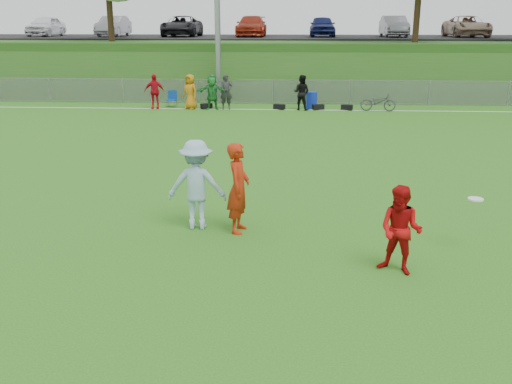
# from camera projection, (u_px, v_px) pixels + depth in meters

# --- Properties ---
(ground) EXTENTS (120.00, 120.00, 0.00)m
(ground) POSITION_uv_depth(u_px,v_px,m) (240.00, 251.00, 10.88)
(ground) COLOR #276314
(ground) RESTS_ON ground
(sideline_far) EXTENTS (60.00, 0.10, 0.01)m
(sideline_far) POSITION_uv_depth(u_px,v_px,m) (272.00, 110.00, 28.08)
(sideline_far) COLOR white
(sideline_far) RESTS_ON ground
(fence) EXTENTS (58.00, 0.06, 1.30)m
(fence) POSITION_uv_depth(u_px,v_px,m) (274.00, 92.00, 29.81)
(fence) COLOR gray
(fence) RESTS_ON ground
(berm) EXTENTS (120.00, 18.00, 3.00)m
(berm) POSITION_uv_depth(u_px,v_px,m) (279.00, 61.00, 40.07)
(berm) COLOR #1E5117
(berm) RESTS_ON ground
(parking_lot) EXTENTS (120.00, 12.00, 0.10)m
(parking_lot) POSITION_uv_depth(u_px,v_px,m) (280.00, 37.00, 41.54)
(parking_lot) COLOR black
(parking_lot) RESTS_ON berm
(car_row) EXTENTS (32.04, 5.18, 1.44)m
(car_row) POSITION_uv_depth(u_px,v_px,m) (263.00, 26.00, 40.43)
(car_row) COLOR white
(car_row) RESTS_ON parking_lot
(spectator_row) EXTENTS (8.29, 0.91, 1.69)m
(spectator_row) POSITION_uv_depth(u_px,v_px,m) (219.00, 92.00, 28.00)
(spectator_row) COLOR red
(spectator_row) RESTS_ON ground
(gear_bags) EXTENTS (7.55, 0.56, 0.26)m
(gear_bags) POSITION_uv_depth(u_px,v_px,m) (287.00, 107.00, 28.10)
(gear_bags) COLOR black
(gear_bags) RESTS_ON ground
(player_red_left) EXTENTS (0.54, 0.74, 1.87)m
(player_red_left) POSITION_uv_depth(u_px,v_px,m) (238.00, 188.00, 11.64)
(player_red_left) COLOR #AC240B
(player_red_left) RESTS_ON ground
(player_red_center) EXTENTS (0.95, 0.88, 1.56)m
(player_red_center) POSITION_uv_depth(u_px,v_px,m) (401.00, 230.00, 9.73)
(player_red_center) COLOR #B20C0D
(player_red_center) RESTS_ON ground
(player_blue) EXTENTS (1.23, 0.72, 1.89)m
(player_blue) POSITION_uv_depth(u_px,v_px,m) (197.00, 185.00, 11.83)
(player_blue) COLOR #93B9CC
(player_blue) RESTS_ON ground
(frisbee) EXTENTS (0.29, 0.29, 0.03)m
(frisbee) POSITION_uv_depth(u_px,v_px,m) (476.00, 199.00, 10.68)
(frisbee) COLOR white
(frisbee) RESTS_ON ground
(recycling_bin) EXTENTS (0.69, 0.69, 0.81)m
(recycling_bin) POSITION_uv_depth(u_px,v_px,m) (312.00, 100.00, 28.44)
(recycling_bin) COLOR #1028AD
(recycling_bin) RESTS_ON ground
(camp_chair) EXTENTS (0.47, 0.47, 0.82)m
(camp_chair) POSITION_uv_depth(u_px,v_px,m) (172.00, 102.00, 28.83)
(camp_chair) COLOR #0E3D9B
(camp_chair) RESTS_ON ground
(bicycle) EXTENTS (1.74, 0.77, 0.88)m
(bicycle) POSITION_uv_depth(u_px,v_px,m) (378.00, 102.00, 27.55)
(bicycle) COLOR #333335
(bicycle) RESTS_ON ground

